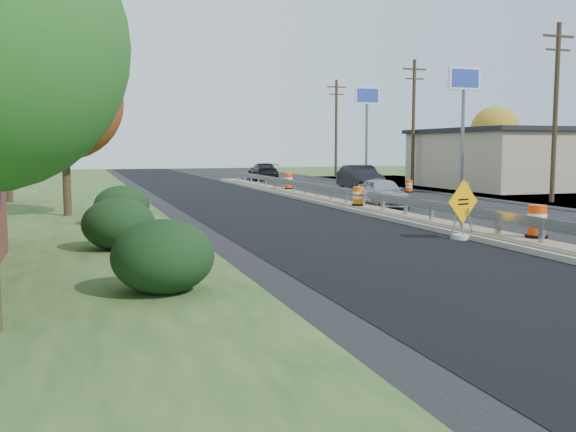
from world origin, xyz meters
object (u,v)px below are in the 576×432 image
object	(u,v)px
barrel_shoulder_near	(464,190)
car_dark_far	(263,171)
barrel_median_near	(537,222)
barrel_shoulder_mid	(409,186)
barrel_median_mid	(358,197)
barrel_median_far	(288,182)
car_silver	(382,192)
caution_sign	(462,224)
barrel_shoulder_far	(363,180)
car_dark_mid	(360,178)

from	to	relation	value
barrel_shoulder_near	car_dark_far	bearing A→B (deg)	102.72
barrel_median_near	barrel_shoulder_mid	size ratio (longest dim) A/B	1.23
barrel_median_near	barrel_median_mid	world-z (taller)	barrel_median_near
barrel_median_far	car_dark_far	xyz separation A→B (m)	(2.87, 15.82, 0.06)
car_silver	car_dark_far	xyz separation A→B (m)	(1.62, 26.89, 0.05)
barrel_median_near	car_silver	world-z (taller)	car_silver
caution_sign	barrel_shoulder_mid	world-z (taller)	caution_sign
barrel_median_mid	car_silver	distance (m)	2.29
barrel_shoulder_far	car_silver	world-z (taller)	car_silver
barrel_shoulder_mid	car_dark_mid	xyz separation A→B (m)	(-2.39, 2.48, 0.47)
caution_sign	barrel_shoulder_near	distance (m)	17.31
caution_sign	barrel_shoulder_far	distance (m)	29.17
barrel_shoulder_mid	caution_sign	bearing A→B (deg)	-114.53
barrel_median_near	barrel_median_mid	bearing A→B (deg)	93.23
barrel_shoulder_mid	barrel_shoulder_far	world-z (taller)	barrel_shoulder_far
car_silver	barrel_median_mid	bearing A→B (deg)	-139.24
barrel_shoulder_far	car_silver	xyz separation A→B (m)	(-6.66, -16.57, 0.30)
barrel_shoulder_near	barrel_shoulder_far	distance (m)	13.26
barrel_shoulder_mid	car_silver	world-z (taller)	car_silver
barrel_shoulder_near	car_silver	world-z (taller)	car_silver
barrel_median_near	car_dark_mid	distance (m)	24.53
car_silver	barrel_shoulder_mid	bearing A→B (deg)	60.72
barrel_median_near	barrel_shoulder_mid	xyz separation A→B (m)	(7.57, 21.50, -0.32)
barrel_median_near	barrel_shoulder_far	bearing A→B (deg)	74.92
barrel_median_near	car_silver	size ratio (longest dim) A/B	0.24
barrel_shoulder_near	barrel_shoulder_far	bearing A→B (deg)	91.19
barrel_shoulder_mid	car_dark_mid	size ratio (longest dim) A/B	0.15
barrel_median_mid	barrel_shoulder_mid	xyz separation A→B (m)	(8.22, 9.99, -0.26)
barrel_median_far	caution_sign	bearing A→B (deg)	-93.75
car_dark_far	barrel_median_near	bearing A→B (deg)	92.32
car_dark_far	caution_sign	bearing A→B (deg)	89.96
barrel_shoulder_near	car_dark_mid	xyz separation A→B (m)	(-3.00, 7.87, 0.41)
car_silver	barrel_shoulder_near	bearing A→B (deg)	32.23
car_dark_mid	car_dark_far	bearing A→B (deg)	103.93
barrel_median_far	car_dark_mid	bearing A→B (deg)	1.30
barrel_shoulder_mid	barrel_shoulder_far	size ratio (longest dim) A/B	0.94
car_dark_mid	car_dark_far	distance (m)	15.88
caution_sign	barrel_median_far	size ratio (longest dim) A/B	1.92
caution_sign	barrel_median_mid	size ratio (longest dim) A/B	2.18
barrel_median_far	car_dark_far	world-z (taller)	car_dark_far
car_silver	barrel_median_far	bearing A→B (deg)	103.14
barrel_shoulder_near	car_silver	bearing A→B (deg)	-154.46
barrel_median_near	car_dark_far	size ratio (longest dim) A/B	0.19
car_silver	car_dark_far	world-z (taller)	car_dark_far
barrel_shoulder_near	car_dark_far	world-z (taller)	car_dark_far
barrel_median_far	barrel_median_near	bearing A→B (deg)	-90.00
barrel_median_near	barrel_median_far	size ratio (longest dim) A/B	0.99
barrel_shoulder_far	caution_sign	bearing A→B (deg)	-108.72
barrel_shoulder_near	caution_sign	bearing A→B (deg)	-123.84
barrel_median_near	car_dark_mid	bearing A→B (deg)	77.80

